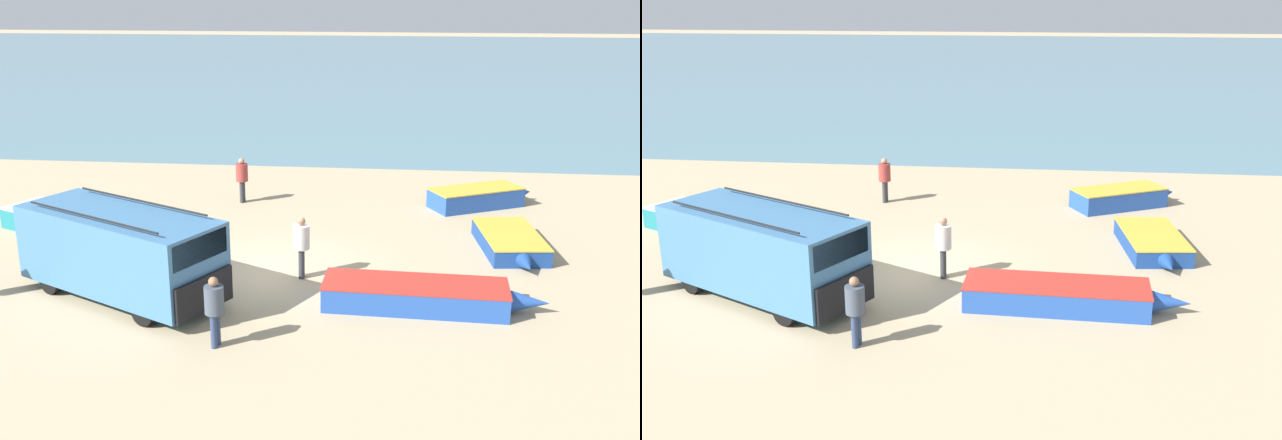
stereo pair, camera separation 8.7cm
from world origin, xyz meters
The scene contains 10 objects.
ground_plane centered at (0.00, 0.00, 0.00)m, with size 200.00×200.00×0.00m, color tan.
sea_water centered at (0.00, 52.00, 0.00)m, with size 120.00×80.00×0.01m, color slate.
parked_van centered at (-3.47, -2.09, 1.22)m, with size 5.78×4.31×2.33m.
fishing_rowboat_0 centered at (3.99, -1.96, 0.31)m, with size 5.46×1.61×0.63m.
fishing_rowboat_1 centered at (6.65, 2.36, 0.26)m, with size 1.99×3.91×0.52m.
fishing_rowboat_2 centered at (-7.38, 2.72, 0.34)m, with size 4.19×2.88×0.67m.
fishing_rowboat_3 centered at (6.17, 6.89, 0.34)m, with size 3.91×2.67×0.68m.
fisherman_0 centered at (0.81, -0.35, 1.01)m, with size 0.44×0.44×1.69m.
fisherman_2 centered at (-2.23, 6.51, 0.97)m, with size 0.42×0.42×1.62m.
fisherman_3 centered at (-0.53, -4.49, 0.97)m, with size 0.43×0.43×1.62m.
Camera 1 is at (3.30, -18.84, 7.59)m, focal length 42.00 mm.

